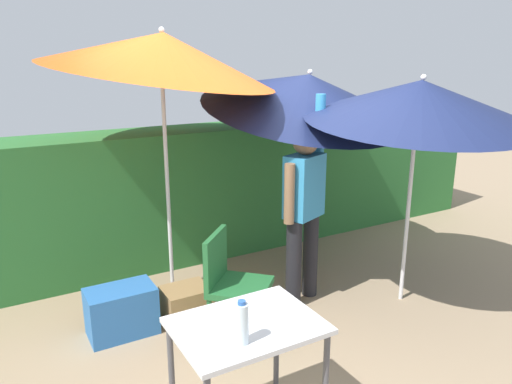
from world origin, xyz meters
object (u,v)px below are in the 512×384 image
(person_vendor, at_px, (304,204))
(umbrella_orange, at_px, (306,93))
(umbrella_yellow, at_px, (162,54))
(crate_cardboard, at_px, (186,304))
(folding_table, at_px, (247,339))
(umbrella_rainbow, at_px, (420,100))
(chair_plastic, at_px, (232,281))
(bottle_water, at_px, (242,323))
(cooler_box, at_px, (122,311))

(person_vendor, bearing_deg, umbrella_orange, 54.85)
(umbrella_yellow, bearing_deg, crate_cardboard, -100.02)
(crate_cardboard, bearing_deg, person_vendor, -10.60)
(umbrella_orange, xyz_separation_m, folding_table, (-1.69, -1.87, -1.17))
(umbrella_yellow, bearing_deg, umbrella_orange, -9.11)
(umbrella_yellow, bearing_deg, umbrella_rainbow, -35.62)
(umbrella_orange, xyz_separation_m, person_vendor, (-0.43, -0.61, -0.92))
(chair_plastic, bearing_deg, umbrella_rainbow, -6.31)
(umbrella_rainbow, height_order, umbrella_yellow, umbrella_yellow)
(umbrella_yellow, relative_size, person_vendor, 1.38)
(chair_plastic, relative_size, folding_table, 1.11)
(umbrella_rainbow, height_order, umbrella_orange, umbrella_orange)
(umbrella_orange, xyz_separation_m, chair_plastic, (-1.29, -0.87, -1.34))
(umbrella_yellow, height_order, chair_plastic, umbrella_yellow)
(chair_plastic, distance_m, bottle_water, 1.32)
(person_vendor, height_order, cooler_box, person_vendor)
(umbrella_orange, bearing_deg, chair_plastic, -145.83)
(umbrella_yellow, relative_size, bottle_water, 10.83)
(umbrella_rainbow, xyz_separation_m, chair_plastic, (-1.69, 0.19, -1.33))
(umbrella_orange, height_order, folding_table, umbrella_orange)
(crate_cardboard, bearing_deg, umbrella_rainbow, -18.92)
(umbrella_orange, xyz_separation_m, bottle_water, (-1.81, -2.03, -0.96))
(umbrella_orange, relative_size, chair_plastic, 2.56)
(umbrella_orange, height_order, person_vendor, umbrella_orange)
(chair_plastic, distance_m, crate_cardboard, 0.62)
(umbrella_rainbow, distance_m, bottle_water, 2.60)
(bottle_water, bearing_deg, crate_cardboard, 78.93)
(umbrella_orange, bearing_deg, umbrella_rainbow, -68.91)
(chair_plastic, xyz_separation_m, folding_table, (-0.41, -1.00, 0.17))
(cooler_box, height_order, bottle_water, bottle_water)
(folding_table, bearing_deg, cooler_box, 102.40)
(umbrella_rainbow, height_order, cooler_box, umbrella_rainbow)
(umbrella_rainbow, bearing_deg, crate_cardboard, 161.08)
(cooler_box, relative_size, crate_cardboard, 1.41)
(umbrella_rainbow, xyz_separation_m, person_vendor, (-0.84, 0.45, -0.90))
(umbrella_yellow, distance_m, crate_cardboard, 2.16)
(folding_table, relative_size, bottle_water, 3.33)
(person_vendor, bearing_deg, chair_plastic, -162.83)
(chair_plastic, height_order, crate_cardboard, chair_plastic)
(cooler_box, bearing_deg, umbrella_rainbow, -16.16)
(bottle_water, bearing_deg, umbrella_rainbow, 23.59)
(person_vendor, relative_size, cooler_box, 3.48)
(umbrella_orange, distance_m, umbrella_yellow, 1.44)
(cooler_box, bearing_deg, person_vendor, -9.02)
(umbrella_rainbow, relative_size, person_vendor, 1.13)
(crate_cardboard, height_order, folding_table, folding_table)
(person_vendor, distance_m, bottle_water, 1.98)
(chair_plastic, relative_size, crate_cardboard, 2.32)
(chair_plastic, height_order, bottle_water, bottle_water)
(umbrella_orange, distance_m, bottle_water, 2.88)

